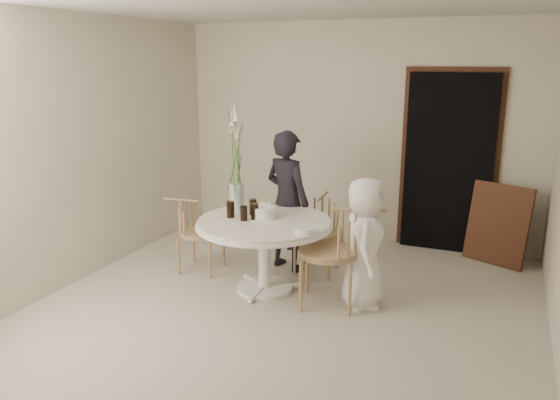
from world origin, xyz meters
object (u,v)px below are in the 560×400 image
at_px(chair_far, 319,223).
at_px(flower_vase, 236,169).
at_px(birthday_cake, 264,212).
at_px(table, 264,231).
at_px(chair_right, 343,242).
at_px(girl, 287,201).
at_px(boy, 364,243).
at_px(chair_left, 191,224).

distance_m(chair_far, flower_vase, 1.10).
bearing_deg(birthday_cake, flower_vase, 157.01).
bearing_deg(flower_vase, table, -29.34).
bearing_deg(table, chair_right, -2.65).
bearing_deg(girl, boy, 169.06).
bearing_deg(flower_vase, boy, -8.15).
bearing_deg(table, birthday_cake, 114.21).
height_order(table, birthday_cake, birthday_cake).
distance_m(boy, flower_vase, 1.52).
distance_m(girl, boy, 1.18).
bearing_deg(chair_left, flower_vase, -92.13).
bearing_deg(boy, chair_left, 70.39).
bearing_deg(birthday_cake, chair_right, -7.36).
height_order(chair_right, boy, boy).
bearing_deg(chair_right, chair_left, -110.40).
xyz_separation_m(table, chair_far, (0.31, 0.76, -0.09)).
height_order(chair_left, flower_vase, flower_vase).
height_order(chair_far, girl, girl).
height_order(chair_right, flower_vase, flower_vase).
bearing_deg(birthday_cake, table, -65.79).
distance_m(birthday_cake, flower_vase, 0.56).
distance_m(girl, birthday_cake, 0.57).
xyz_separation_m(chair_right, birthday_cake, (-0.84, 0.11, 0.17)).
relative_size(table, boy, 1.09).
bearing_deg(chair_right, girl, -142.22).
xyz_separation_m(chair_far, birthday_cake, (-0.35, -0.69, 0.26)).
relative_size(boy, flower_vase, 1.12).
relative_size(chair_far, girl, 0.53).
bearing_deg(boy, birthday_cake, 73.28).
distance_m(table, boy, 0.99).
xyz_separation_m(chair_far, boy, (0.67, -0.72, 0.09)).
bearing_deg(chair_far, flower_vase, -148.33).
distance_m(table, chair_left, 0.99).
distance_m(chair_far, girl, 0.42).
relative_size(table, chair_far, 1.64).
bearing_deg(boy, chair_right, 96.88).
height_order(chair_far, birthday_cake, birthday_cake).
height_order(boy, flower_vase, flower_vase).
bearing_deg(table, chair_far, 67.40).
xyz_separation_m(boy, birthday_cake, (-1.02, 0.04, 0.17)).
bearing_deg(birthday_cake, chair_left, 171.87).
xyz_separation_m(chair_far, girl, (-0.33, -0.11, 0.24)).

